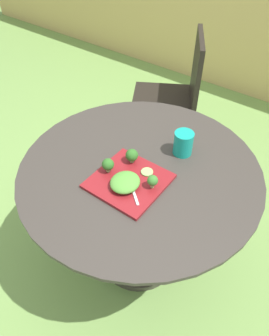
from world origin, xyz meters
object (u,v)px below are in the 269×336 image
at_px(fork, 132,188).
at_px(patio_chair, 178,90).
at_px(salad_plate, 129,181).
at_px(drinking_glass, 183,144).

bearing_deg(fork, patio_chair, 110.80).
relative_size(salad_plate, drinking_glass, 2.61).
height_order(patio_chair, fork, patio_chair).
bearing_deg(fork, salad_plate, 142.97).
height_order(drinking_glass, fork, drinking_glass).
bearing_deg(salad_plate, drinking_glass, 74.30).
bearing_deg(salad_plate, fork, -37.03).
bearing_deg(fork, drinking_glass, 82.12).
distance_m(drinking_glass, fork, 0.32).
relative_size(drinking_glass, fork, 0.84).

